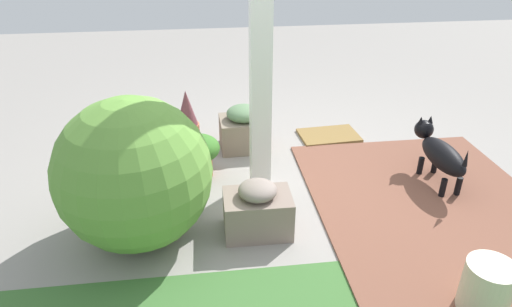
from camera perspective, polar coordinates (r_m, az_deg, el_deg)
name	(u,v)px	position (r m, az deg, el deg)	size (l,w,h in m)	color
ground_plane	(301,183)	(3.90, 5.77, -3.74)	(12.00, 12.00, 0.00)	gray
brick_path	(435,211)	(3.78, 21.71, -6.83)	(1.80, 2.40, 0.02)	brown
porch_pillar	(261,49)	(3.38, 0.59, 13.12)	(0.16, 0.16, 2.35)	white
stone_planter_nearest	(244,129)	(4.38, -1.54, 3.15)	(0.47, 0.39, 0.44)	gray
stone_planter_mid	(258,210)	(3.23, 0.20, -7.18)	(0.48, 0.34, 0.41)	gray
round_shrub	(134,174)	(3.10, -15.18, -2.49)	(1.05, 1.05, 1.05)	#5F943B
terracotta_pot_spiky	(187,120)	(4.43, -8.67, 4.17)	(0.23, 0.23, 0.58)	#BA6945
terracotta_pot_broad	(199,152)	(3.92, -7.28, 0.14)	(0.37, 0.37, 0.38)	#A64C2E
dog	(440,153)	(4.06, 22.24, 0.10)	(0.23, 0.72, 0.50)	black
ceramic_urn	(486,289)	(2.98, 27.11, -14.98)	(0.28, 0.28, 0.34)	beige
doormat	(329,135)	(4.73, 9.20, 2.27)	(0.60, 0.40, 0.03)	olive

